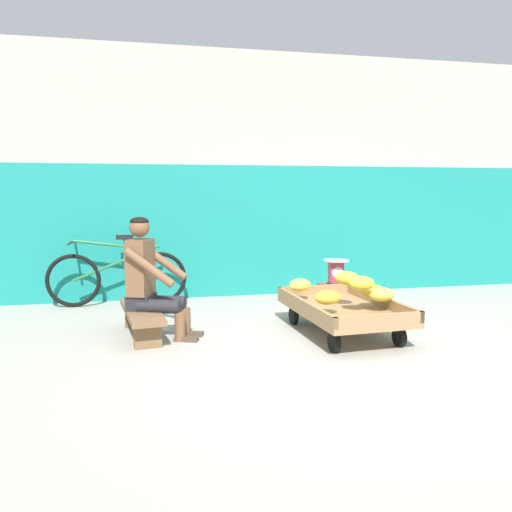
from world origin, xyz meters
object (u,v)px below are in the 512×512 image
(bicycle_near_left, at_px, (117,277))
(plastic_crate, at_px, (335,297))
(vendor_seated, at_px, (150,278))
(low_bench, at_px, (142,316))
(banana_cart, at_px, (343,310))
(weighing_scale, at_px, (336,272))
(shopping_bag, at_px, (375,308))

(bicycle_near_left, bearing_deg, plastic_crate, -18.11)
(vendor_seated, height_order, plastic_crate, vendor_seated)
(low_bench, bearing_deg, plastic_crate, 16.56)
(banana_cart, xyz_separation_m, weighing_scale, (0.31, 1.00, 0.21))
(weighing_scale, relative_size, bicycle_near_left, 0.18)
(banana_cart, height_order, bicycle_near_left, bicycle_near_left)
(vendor_seated, xyz_separation_m, bicycle_near_left, (-0.37, 1.50, -0.21))
(shopping_bag, bearing_deg, weighing_scale, 117.30)
(vendor_seated, xyz_separation_m, weighing_scale, (2.12, 0.69, -0.11))
(weighing_scale, bearing_deg, vendor_seated, -162.10)
(low_bench, xyz_separation_m, bicycle_near_left, (-0.29, 1.47, 0.15))
(banana_cart, bearing_deg, low_bench, 169.74)
(vendor_seated, height_order, weighing_scale, vendor_seated)
(banana_cart, xyz_separation_m, low_bench, (-1.89, 0.34, -0.04))
(low_bench, xyz_separation_m, plastic_crate, (2.20, 0.66, -0.05))
(plastic_crate, relative_size, bicycle_near_left, 0.22)
(low_bench, xyz_separation_m, shopping_bag, (2.46, 0.15, -0.08))
(vendor_seated, height_order, bicycle_near_left, vendor_seated)
(weighing_scale, bearing_deg, low_bench, -163.47)
(low_bench, height_order, vendor_seated, vendor_seated)
(plastic_crate, xyz_separation_m, weighing_scale, (0.00, -0.00, 0.30))
(banana_cart, bearing_deg, weighing_scale, 72.55)
(plastic_crate, distance_m, shopping_bag, 0.57)
(plastic_crate, bearing_deg, low_bench, -163.44)
(plastic_crate, height_order, shopping_bag, plastic_crate)
(low_bench, height_order, bicycle_near_left, bicycle_near_left)
(weighing_scale, bearing_deg, shopping_bag, -62.70)
(bicycle_near_left, relative_size, shopping_bag, 6.92)
(low_bench, bearing_deg, weighing_scale, 16.53)
(low_bench, bearing_deg, bicycle_near_left, 101.06)
(vendor_seated, bearing_deg, shopping_bag, 4.42)
(banana_cart, bearing_deg, plastic_crate, 72.57)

